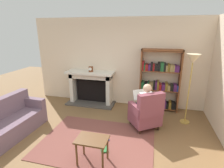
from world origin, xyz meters
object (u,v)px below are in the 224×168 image
Objects in this scene: fireplace at (92,86)px; mantel_clock at (91,69)px; floor_lamp at (192,65)px; armchair_reading at (146,113)px; sofa_floral at (7,123)px; bookshelf at (159,82)px; seated_reader at (144,103)px; side_table at (92,143)px.

mantel_clock is (0.04, -0.10, 0.59)m from fireplace.
floor_lamp is (2.79, -0.55, 0.36)m from mantel_clock.
sofa_floral is at bearing -15.07° from armchair_reading.
bookshelf is at bearing 136.14° from floor_lamp.
floor_lamp reaches higher than mantel_clock.
bookshelf is (2.08, 0.14, -0.31)m from mantel_clock.
bookshelf is 1.34m from armchair_reading.
armchair_reading is (-0.28, -1.24, -0.43)m from bookshelf.
seated_reader is (-0.34, -1.14, -0.24)m from bookshelf.
armchair_reading is 0.85× the size of seated_reader.
floor_lamp reaches higher than fireplace.
seated_reader is at bearing -65.70° from sofa_floral.
mantel_clock is 0.30× the size of side_table.
fireplace is 2.58m from sofa_floral.
armchair_reading is 0.54× the size of floor_lamp.
fireplace is at bearing -179.10° from bookshelf.
bookshelf is 1.59× the size of seated_reader.
bookshelf is at bearing 0.90° from fireplace.
side_table is at bearing -113.11° from bookshelf.
fireplace reaches higher than armchair_reading.
bookshelf is 1.87× the size of armchair_reading.
floor_lamp is (1.05, 0.46, 0.90)m from seated_reader.
armchair_reading reaches higher than side_table.
fireplace reaches higher than side_table.
armchair_reading is (1.84, -1.20, -0.15)m from fireplace.
seated_reader is at bearing -31.94° from fireplace.
bookshelf is 1.19m from floor_lamp.
armchair_reading is at bearing 90.00° from seated_reader.
mantel_clock reaches higher than seated_reader.
side_table is 2.92m from floor_lamp.
armchair_reading is at bearing -31.39° from mantel_clock.
seated_reader is (-0.07, 0.10, 0.20)m from armchair_reading.
bookshelf is 2.92m from side_table.
mantel_clock is at bearing 110.64° from side_table.
fireplace is 1.36× the size of seated_reader.
mantel_clock reaches higher than side_table.
side_table is at bearing -69.36° from mantel_clock.
fireplace is 9.29× the size of mantel_clock.
mantel_clock is at bearing -69.70° from fireplace.
bookshelf is 1.02× the size of floor_lamp.
floor_lamp is at bearing -65.18° from sofa_floral.
armchair_reading is 3.20m from sofa_floral.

